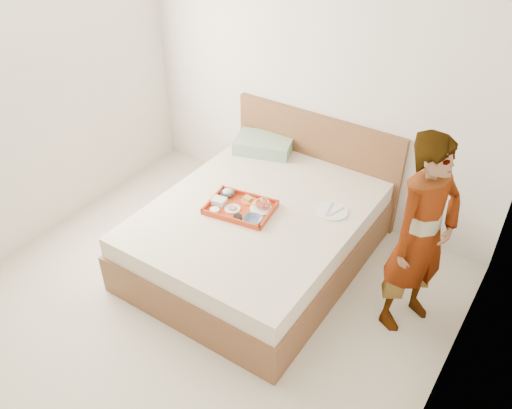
{
  "coord_description": "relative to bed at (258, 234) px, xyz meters",
  "views": [
    {
      "loc": [
        1.95,
        -1.85,
        3.06
      ],
      "look_at": [
        0.12,
        0.9,
        0.65
      ],
      "focal_mm": 37.26,
      "sensor_mm": 36.0,
      "label": 1
    }
  ],
  "objects": [
    {
      "name": "bread_plate",
      "position": [
        -0.11,
        0.03,
        0.28
      ],
      "size": [
        0.14,
        0.14,
        0.01
      ],
      "primitive_type": "cylinder",
      "rotation": [
        0.0,
        0.0,
        0.16
      ],
      "color": "orange",
      "rests_on": "tray"
    },
    {
      "name": "dinner_plate",
      "position": [
        0.52,
        0.29,
        0.27
      ],
      "size": [
        0.28,
        0.28,
        0.01
      ],
      "primitive_type": "cylinder",
      "rotation": [
        0.0,
        0.0,
        -0.14
      ],
      "color": "white",
      "rests_on": "bed"
    },
    {
      "name": "tray",
      "position": [
        -0.11,
        -0.09,
        0.29
      ],
      "size": [
        0.57,
        0.45,
        0.05
      ],
      "primitive_type": "cube",
      "rotation": [
        0.0,
        0.0,
        0.16
      ],
      "color": "#B62D10",
      "rests_on": "bed"
    },
    {
      "name": "salad_bowl",
      "position": [
        -0.3,
        -0.0,
        0.3
      ],
      "size": [
        0.13,
        0.13,
        0.04
      ],
      "primitive_type": "imported",
      "rotation": [
        0.0,
        0.0,
        0.16
      ],
      "color": "#192B4E",
      "rests_on": "tray"
    },
    {
      "name": "wall_back",
      "position": [
        -0.07,
        1.0,
        1.04
      ],
      "size": [
        3.5,
        0.01,
        2.6
      ],
      "primitive_type": "cube",
      "color": "silver",
      "rests_on": "ground"
    },
    {
      "name": "person",
      "position": [
        1.28,
        0.07,
        0.51
      ],
      "size": [
        0.57,
        0.67,
        1.55
      ],
      "primitive_type": "imported",
      "rotation": [
        0.0,
        0.0,
        1.15
      ],
      "color": "silver",
      "rests_on": "ground"
    },
    {
      "name": "cheese_round",
      "position": [
        -0.25,
        -0.24,
        0.29
      ],
      "size": [
        0.09,
        0.09,
        0.03
      ],
      "primitive_type": "cylinder",
      "rotation": [
        0.0,
        0.0,
        0.16
      ],
      "color": "white",
      "rests_on": "tray"
    },
    {
      "name": "headboard",
      "position": [
        0.0,
        0.97,
        0.21
      ],
      "size": [
        1.65,
        0.06,
        0.95
      ],
      "primitive_type": "cube",
      "color": "brown",
      "rests_on": "ground"
    },
    {
      "name": "navy_bowl_big",
      "position": [
        0.07,
        -0.18,
        0.3
      ],
      "size": [
        0.17,
        0.17,
        0.04
      ],
      "primitive_type": "imported",
      "rotation": [
        0.0,
        0.0,
        0.16
      ],
      "color": "#192B4E",
      "rests_on": "tray"
    },
    {
      "name": "wall_right",
      "position": [
        1.68,
        -1.0,
        1.04
      ],
      "size": [
        0.01,
        4.0,
        2.6
      ],
      "primitive_type": "cube",
      "color": "silver",
      "rests_on": "ground"
    },
    {
      "name": "prawn_plate",
      "position": [
        0.04,
        -0.01,
        0.28
      ],
      "size": [
        0.2,
        0.2,
        0.01
      ],
      "primitive_type": "cylinder",
      "rotation": [
        0.0,
        0.0,
        0.16
      ],
      "color": "white",
      "rests_on": "tray"
    },
    {
      "name": "bed",
      "position": [
        0.0,
        0.0,
        0.0
      ],
      "size": [
        1.65,
        2.0,
        0.53
      ],
      "primitive_type": "cube",
      "color": "brown",
      "rests_on": "ground"
    },
    {
      "name": "ground",
      "position": [
        -0.07,
        -1.0,
        -0.27
      ],
      "size": [
        3.5,
        4.0,
        0.01
      ],
      "primitive_type": "cube",
      "color": "beige",
      "rests_on": "ground"
    },
    {
      "name": "meat_plate",
      "position": [
        -0.15,
        -0.14,
        0.28
      ],
      "size": [
        0.15,
        0.15,
        0.01
      ],
      "primitive_type": "cylinder",
      "rotation": [
        0.0,
        0.0,
        0.16
      ],
      "color": "white",
      "rests_on": "tray"
    },
    {
      "name": "sauce_dish",
      "position": [
        -0.04,
        -0.22,
        0.29
      ],
      "size": [
        0.09,
        0.09,
        0.03
      ],
      "primitive_type": "cylinder",
      "rotation": [
        0.0,
        0.0,
        0.16
      ],
      "color": "black",
      "rests_on": "tray"
    },
    {
      "name": "pillow",
      "position": [
        -0.46,
        0.8,
        0.33
      ],
      "size": [
        0.6,
        0.49,
        0.12
      ],
      "primitive_type": "cube",
      "rotation": [
        0.0,
        0.0,
        0.31
      ],
      "color": "#83AA87",
      "rests_on": "bed"
    },
    {
      "name": "plastic_tub",
      "position": [
        -0.29,
        -0.13,
        0.3
      ],
      "size": [
        0.12,
        0.11,
        0.05
      ],
      "primitive_type": "cube",
      "rotation": [
        0.0,
        0.0,
        0.16
      ],
      "color": "silver",
      "rests_on": "tray"
    }
  ]
}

